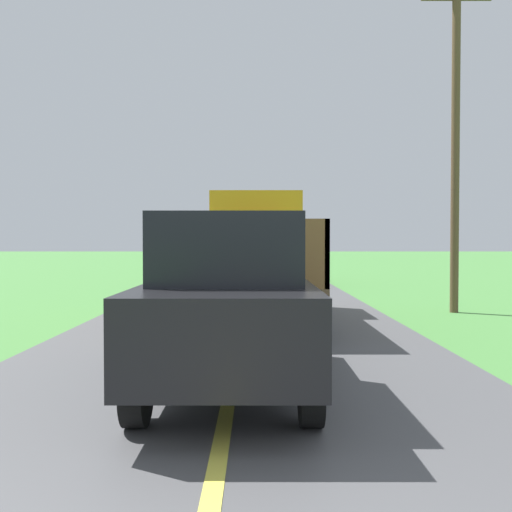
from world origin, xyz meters
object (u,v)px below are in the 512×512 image
object	(u,v)px
banana_truck_near	(259,252)
banana_truck_far	(265,248)
utility_pole_roadside	(459,137)
following_car	(233,301)

from	to	relation	value
banana_truck_near	banana_truck_far	bearing A→B (deg)	88.73
utility_pole_roadside	banana_truck_near	bearing A→B (deg)	-166.99
banana_truck_far	utility_pole_roadside	world-z (taller)	utility_pole_roadside
banana_truck_far	following_car	size ratio (longest dim) A/B	1.42
banana_truck_far	banana_truck_near	bearing A→B (deg)	-91.27
banana_truck_near	banana_truck_far	world-z (taller)	same
banana_truck_far	following_car	world-z (taller)	banana_truck_far
banana_truck_far	utility_pole_roadside	size ratio (longest dim) A/B	0.73
banana_truck_near	banana_truck_far	size ratio (longest dim) A/B	1.00
banana_truck_near	banana_truck_far	distance (m)	11.44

